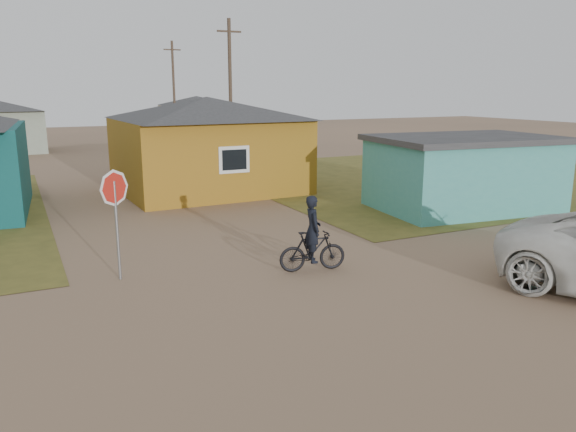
% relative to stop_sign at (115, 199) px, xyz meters
% --- Properties ---
extents(ground, '(120.00, 120.00, 0.00)m').
position_rel_stop_sign_xyz_m(ground, '(2.91, -4.01, -1.84)').
color(ground, '#8B6B50').
extents(grass_ne, '(20.00, 18.00, 0.00)m').
position_rel_stop_sign_xyz_m(grass_ne, '(16.91, 8.99, -1.83)').
color(grass_ne, olive).
rests_on(grass_ne, ground).
extents(house_yellow, '(7.72, 6.76, 3.90)m').
position_rel_stop_sign_xyz_m(house_yellow, '(5.41, 9.99, 0.16)').
color(house_yellow, '#9A6817').
rests_on(house_yellow, ground).
extents(shed_turquoise, '(6.71, 4.93, 2.60)m').
position_rel_stop_sign_xyz_m(shed_turquoise, '(12.41, 2.49, -0.53)').
color(shed_turquoise, teal).
rests_on(shed_turquoise, ground).
extents(house_beige_east, '(6.95, 6.05, 3.60)m').
position_rel_stop_sign_xyz_m(house_beige_east, '(12.91, 35.99, 0.02)').
color(house_beige_east, tan).
rests_on(house_beige_east, ground).
extents(utility_pole_near, '(1.40, 0.20, 8.00)m').
position_rel_stop_sign_xyz_m(utility_pole_near, '(9.41, 17.99, 2.30)').
color(utility_pole_near, '#47372B').
rests_on(utility_pole_near, ground).
extents(utility_pole_far, '(1.40, 0.20, 8.00)m').
position_rel_stop_sign_xyz_m(utility_pole_far, '(10.41, 33.99, 2.30)').
color(utility_pole_far, '#47372B').
rests_on(utility_pole_far, ground).
extents(stop_sign, '(0.81, 0.22, 2.51)m').
position_rel_stop_sign_xyz_m(stop_sign, '(0.00, 0.00, 0.00)').
color(stop_sign, gray).
rests_on(stop_sign, ground).
extents(cyclist, '(1.66, 0.77, 1.81)m').
position_rel_stop_sign_xyz_m(cyclist, '(4.21, -1.37, -1.18)').
color(cyclist, black).
rests_on(cyclist, ground).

